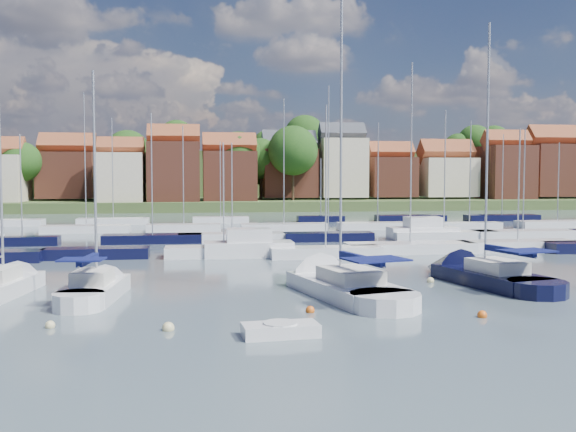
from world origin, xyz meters
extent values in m
plane|color=#3F4C56|center=(0.00, 40.00, 0.00)|extent=(260.00, 260.00, 0.00)
cube|color=silver|center=(-14.70, 3.75, 0.25)|extent=(3.08, 6.17, 1.20)
cone|color=silver|center=(-14.31, 7.44, 0.25)|extent=(2.76, 3.13, 2.48)
cylinder|color=silver|center=(-15.01, 0.79, 0.25)|extent=(2.72, 2.72, 1.20)
cube|color=silver|center=(-14.74, 3.34, 1.20)|extent=(1.98, 2.64, 0.70)
cylinder|color=#B2B2B7|center=(-14.66, 4.16, 6.35)|extent=(0.14, 0.14, 11.01)
cylinder|color=#B2B2B7|center=(-14.83, 2.52, 2.05)|extent=(0.44, 3.30, 0.10)
cube|color=#0E1449|center=(-14.83, 2.52, 2.20)|extent=(0.62, 3.15, 0.35)
cube|color=#0E1449|center=(-14.94, 1.45, 2.35)|extent=(2.25, 1.70, 0.08)
cube|color=silver|center=(-1.59, 2.59, 0.25)|extent=(5.33, 8.86, 1.20)
cone|color=silver|center=(-2.83, 7.61, 0.25)|extent=(4.31, 4.73, 3.45)
cylinder|color=silver|center=(-0.60, -1.43, 0.25)|extent=(4.18, 4.18, 1.20)
cube|color=silver|center=(-1.45, 2.03, 1.20)|extent=(3.17, 3.93, 0.70)
cylinder|color=#B2B2B7|center=(-1.73, 3.14, 8.51)|extent=(0.14, 0.14, 15.33)
cylinder|color=#B2B2B7|center=(-1.18, 0.91, 2.05)|extent=(1.20, 4.49, 0.10)
cube|color=#0E1449|center=(-1.18, 0.91, 2.20)|extent=(1.34, 4.31, 0.35)
cube|color=#0E1449|center=(-0.82, -0.54, 2.35)|extent=(3.34, 2.71, 0.08)
cube|color=black|center=(7.62, 4.65, 0.25)|extent=(4.75, 8.12, 1.20)
cone|color=black|center=(6.58, 9.30, 0.25)|extent=(3.90, 4.30, 3.17)
cylinder|color=black|center=(8.45, 0.94, 0.25)|extent=(3.79, 3.79, 1.20)
cube|color=silver|center=(7.73, 4.14, 1.20)|extent=(2.86, 3.58, 0.70)
cylinder|color=#B2B2B7|center=(7.50, 5.17, 8.06)|extent=(0.14, 0.14, 14.42)
cylinder|color=#B2B2B7|center=(7.96, 3.10, 2.05)|extent=(1.02, 4.15, 0.10)
cube|color=#0E1449|center=(7.96, 3.10, 2.20)|extent=(1.17, 3.99, 0.35)
cube|color=#0E1449|center=(8.26, 1.76, 2.35)|extent=(3.05, 2.44, 0.08)
cube|color=silver|center=(-19.91, 5.54, 0.25)|extent=(3.41, 6.49, 1.20)
cone|color=silver|center=(-19.38, 9.37, 0.25)|extent=(2.97, 3.34, 2.58)
cylinder|color=#B2B2B7|center=(-19.85, 5.97, 6.41)|extent=(0.14, 0.14, 11.12)
cube|color=silver|center=(-6.15, -5.51, 0.21)|extent=(3.14, 1.66, 0.60)
cylinder|color=silver|center=(-6.15, -5.51, 0.38)|extent=(1.41, 1.41, 0.38)
sphere|color=beige|center=(-15.56, -2.70, 0.00)|extent=(0.41, 0.41, 0.41)
sphere|color=beige|center=(-10.62, -3.88, 0.00)|extent=(0.51, 0.51, 0.51)
sphere|color=#D85914|center=(-4.18, -1.26, 0.00)|extent=(0.43, 0.43, 0.43)
sphere|color=#D85914|center=(3.34, -3.41, 0.00)|extent=(0.44, 0.44, 0.44)
sphere|color=beige|center=(4.48, 6.08, 0.00)|extent=(0.42, 0.42, 0.42)
cube|color=black|center=(-17.11, 20.54, 0.35)|extent=(8.01, 2.24, 1.00)
cylinder|color=#B2B2B7|center=(-17.11, 20.54, 5.93)|extent=(0.12, 0.12, 10.16)
cube|color=silver|center=(-7.27, 20.20, 0.35)|extent=(9.22, 2.58, 1.00)
cylinder|color=#B2B2B7|center=(-7.27, 20.20, 4.94)|extent=(0.12, 0.12, 8.18)
cube|color=silver|center=(0.63, 18.61, 0.35)|extent=(8.78, 2.46, 1.00)
cylinder|color=#B2B2B7|center=(0.63, 18.61, 6.38)|extent=(0.12, 0.12, 11.06)
cube|color=silver|center=(8.23, 20.67, 0.35)|extent=(10.79, 3.02, 1.00)
cylinder|color=#B2B2B7|center=(8.23, 20.67, 8.29)|extent=(0.12, 0.12, 14.87)
cube|color=silver|center=(17.98, 21.03, 0.35)|extent=(10.13, 2.84, 1.00)
cylinder|color=#B2B2B7|center=(17.98, 21.03, 5.65)|extent=(0.12, 0.12, 9.59)
cube|color=silver|center=(-5.31, 20.00, 0.50)|extent=(7.00, 2.60, 1.40)
cube|color=silver|center=(-5.31, 20.00, 1.60)|extent=(3.50, 2.20, 1.30)
cube|color=black|center=(-25.24, 30.99, 0.35)|extent=(6.54, 1.83, 1.00)
cylinder|color=#B2B2B7|center=(-25.24, 30.99, 5.53)|extent=(0.12, 0.12, 9.37)
cube|color=black|center=(-13.55, 31.64, 0.35)|extent=(9.30, 2.60, 1.00)
cylinder|color=#B2B2B7|center=(-13.55, 31.64, 6.59)|extent=(0.12, 0.12, 11.48)
cube|color=silver|center=(-5.94, 32.01, 0.35)|extent=(10.40, 2.91, 1.00)
cylinder|color=#B2B2B7|center=(-5.94, 32.01, 5.24)|extent=(0.12, 0.12, 8.77)
cube|color=black|center=(3.48, 31.28, 0.35)|extent=(8.80, 2.46, 1.00)
cylinder|color=#B2B2B7|center=(3.48, 31.28, 8.01)|extent=(0.12, 0.12, 14.33)
cube|color=silver|center=(15.40, 31.16, 0.35)|extent=(10.73, 3.00, 1.00)
cylinder|color=#B2B2B7|center=(15.40, 31.16, 6.92)|extent=(0.12, 0.12, 12.14)
cube|color=silver|center=(23.82, 30.97, 0.35)|extent=(10.48, 2.93, 1.00)
cylinder|color=#B2B2B7|center=(23.82, 30.97, 5.99)|extent=(0.12, 0.12, 10.28)
cube|color=silver|center=(13.46, 32.00, 0.50)|extent=(7.00, 2.60, 1.40)
cube|color=silver|center=(13.46, 32.00, 1.60)|extent=(3.50, 2.20, 1.30)
cube|color=silver|center=(-21.71, 44.21, 0.35)|extent=(9.71, 2.72, 1.00)
cylinder|color=#B2B2B7|center=(-21.71, 44.21, 8.29)|extent=(0.12, 0.12, 14.88)
cube|color=silver|center=(-10.84, 44.51, 0.35)|extent=(8.49, 2.38, 1.00)
cylinder|color=#B2B2B7|center=(-10.84, 44.51, 6.51)|extent=(0.12, 0.12, 11.31)
cube|color=silver|center=(0.79, 43.78, 0.35)|extent=(10.16, 2.85, 1.00)
cylinder|color=#B2B2B7|center=(0.79, 43.78, 8.15)|extent=(0.12, 0.12, 14.59)
cube|color=silver|center=(12.17, 43.90, 0.35)|extent=(9.53, 2.67, 1.00)
cylinder|color=#B2B2B7|center=(12.17, 43.90, 6.81)|extent=(0.12, 0.12, 11.91)
cube|color=silver|center=(23.16, 42.50, 0.35)|extent=(7.62, 2.13, 1.00)
cylinder|color=#B2B2B7|center=(23.16, 42.50, 6.91)|extent=(0.12, 0.12, 12.13)
cube|color=silver|center=(35.22, 43.59, 0.35)|extent=(10.17, 2.85, 1.00)
cylinder|color=#B2B2B7|center=(35.22, 43.59, 5.72)|extent=(0.12, 0.12, 9.73)
cube|color=silver|center=(-34.13, 55.68, 0.35)|extent=(10.37, 2.90, 1.00)
cylinder|color=#B2B2B7|center=(-34.13, 55.68, 7.45)|extent=(0.12, 0.12, 13.20)
cube|color=silver|center=(-20.26, 56.56, 0.35)|extent=(9.24, 2.59, 1.00)
cylinder|color=#B2B2B7|center=(-20.26, 56.56, 7.43)|extent=(0.12, 0.12, 13.17)
cube|color=silver|center=(-6.08, 57.30, 0.35)|extent=(7.57, 2.12, 1.00)
cylinder|color=#B2B2B7|center=(-6.08, 57.30, 5.97)|extent=(0.12, 0.12, 10.24)
cube|color=black|center=(7.88, 57.47, 0.35)|extent=(6.58, 1.84, 1.00)
cylinder|color=#B2B2B7|center=(7.88, 57.47, 4.85)|extent=(0.12, 0.12, 8.01)
cube|color=black|center=(20.94, 57.40, 0.35)|extent=(9.92, 2.78, 1.00)
cylinder|color=#B2B2B7|center=(20.94, 57.40, 6.31)|extent=(0.12, 0.12, 10.92)
cube|color=black|center=(34.28, 56.37, 0.35)|extent=(10.55, 2.95, 1.00)
cylinder|color=#B2B2B7|center=(34.28, 56.37, 6.61)|extent=(0.12, 0.12, 11.51)
cube|color=#46592C|center=(0.00, 117.00, 0.30)|extent=(200.00, 70.00, 3.00)
cube|color=#46592C|center=(0.00, 142.00, 5.00)|extent=(200.00, 60.00, 14.00)
cube|color=brown|center=(-33.65, 97.79, 6.56)|extent=(10.37, 9.97, 8.73)
cube|color=brown|center=(-33.65, 97.79, 12.20)|extent=(10.57, 5.13, 5.13)
cube|color=beige|center=(-22.74, 89.00, 6.08)|extent=(8.09, 8.80, 8.96)
cube|color=brown|center=(-22.74, 89.00, 11.55)|extent=(8.25, 4.00, 4.00)
cube|color=brown|center=(-13.35, 89.94, 7.08)|extent=(9.36, 10.17, 10.97)
cube|color=brown|center=(-13.35, 89.94, 13.72)|extent=(9.54, 4.63, 4.63)
cube|color=brown|center=(-3.04, 91.65, 6.31)|extent=(9.90, 8.56, 9.42)
cube|color=brown|center=(-3.04, 91.65, 12.23)|extent=(10.10, 4.90, 4.90)
cube|color=brown|center=(9.10, 96.65, 6.95)|extent=(10.59, 8.93, 9.49)
cube|color=#383A42|center=(9.10, 96.65, 12.99)|extent=(10.80, 5.24, 5.24)
cube|color=beige|center=(19.71, 95.80, 8.02)|extent=(9.01, 8.61, 11.65)
cube|color=#383A42|center=(19.71, 95.80, 14.95)|extent=(9.19, 4.46, 4.46)
cube|color=brown|center=(30.17, 97.00, 6.20)|extent=(9.10, 9.34, 8.00)
cube|color=brown|center=(30.17, 97.00, 11.32)|extent=(9.28, 4.50, 4.50)
cube|color=beige|center=(41.95, 96.59, 6.14)|extent=(10.86, 9.59, 7.88)
cube|color=brown|center=(41.95, 96.59, 11.41)|extent=(11.07, 5.37, 5.37)
cube|color=brown|center=(53.76, 93.92, 7.09)|extent=(9.18, 9.96, 10.97)
cube|color=brown|center=(53.76, 93.92, 13.70)|extent=(9.36, 4.54, 4.54)
cube|color=brown|center=(65.18, 95.21, 7.58)|extent=(11.39, 9.67, 10.76)
cube|color=brown|center=(65.18, 95.21, 14.36)|extent=(11.62, 5.64, 5.64)
cylinder|color=#382619|center=(56.77, 115.51, 8.51)|extent=(0.50, 0.50, 4.47)
sphere|color=#2A4E18|center=(56.77, 115.51, 14.58)|extent=(8.18, 8.18, 8.18)
cylinder|color=#382619|center=(3.46, 95.93, 3.83)|extent=(0.50, 0.50, 4.46)
sphere|color=#2A4E18|center=(3.46, 95.93, 9.88)|extent=(8.15, 8.15, 8.15)
cylinder|color=#382619|center=(15.22, 113.68, 8.58)|extent=(0.50, 0.50, 5.15)
sphere|color=#2A4E18|center=(15.22, 113.68, 15.56)|extent=(9.41, 9.41, 9.41)
cylinder|color=#382619|center=(-13.54, 116.31, 8.68)|extent=(0.50, 0.50, 4.56)
sphere|color=#2A4E18|center=(-13.54, 116.31, 14.87)|extent=(8.34, 8.34, 8.34)
cylinder|color=#382619|center=(-23.24, 105.25, 4.18)|extent=(0.50, 0.50, 5.15)
sphere|color=#2A4E18|center=(-23.24, 105.25, 11.17)|extent=(9.42, 9.42, 9.42)
cylinder|color=#382619|center=(-38.67, 107.32, 6.76)|extent=(0.50, 0.50, 3.42)
sphere|color=#2A4E18|center=(-38.67, 107.32, 11.40)|extent=(6.26, 6.26, 6.26)
cylinder|color=#382619|center=(13.76, 104.71, 3.48)|extent=(0.50, 0.50, 3.77)
sphere|color=#2A4E18|center=(13.76, 104.71, 8.60)|extent=(6.89, 6.89, 6.89)
cylinder|color=#382619|center=(9.05, 90.94, 4.21)|extent=(0.50, 0.50, 5.21)
sphere|color=#2A4E18|center=(9.05, 90.94, 11.28)|extent=(9.53, 9.53, 9.53)
cylinder|color=#382619|center=(61.93, 101.62, 3.09)|extent=(0.50, 0.50, 2.97)
sphere|color=#2A4E18|center=(61.93, 101.62, 7.12)|extent=(5.44, 5.44, 5.44)
cylinder|color=#382619|center=(-1.15, 93.75, 4.02)|extent=(0.50, 0.50, 4.84)
sphere|color=#2A4E18|center=(-1.15, 93.75, 10.59)|extent=(8.85, 8.85, 8.85)
cylinder|color=#382619|center=(52.68, 115.72, 8.17)|extent=(0.50, 0.50, 3.72)
sphere|color=#2A4E18|center=(52.68, 115.72, 13.21)|extent=(6.80, 6.80, 6.80)
cylinder|color=#382619|center=(54.05, 94.13, 3.62)|extent=(0.50, 0.50, 4.05)
sphere|color=#2A4E18|center=(54.05, 94.13, 9.11)|extent=(7.40, 7.40, 7.40)
cylinder|color=#382619|center=(-40.96, 92.79, 3.60)|extent=(0.50, 0.50, 4.00)
sphere|color=#2A4E18|center=(-40.96, 92.79, 9.04)|extent=(7.32, 7.32, 7.32)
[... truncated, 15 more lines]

